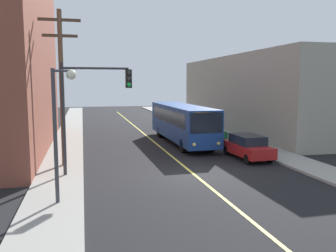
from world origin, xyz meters
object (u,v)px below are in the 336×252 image
Objects in this scene: utility_pole_near at (62,81)px; traffic_signal_left_corner at (92,97)px; parked_car_green at (208,131)px; parked_car_blue at (186,122)px; city_bus at (182,122)px; parked_car_red at (247,146)px; street_lamp_left at (60,116)px; fire_hydrant at (261,144)px.

utility_pole_near is 1.53× the size of traffic_signal_left_corner.
parked_car_green is 1.00× the size of parked_car_blue.
parked_car_red is (2.55, -7.20, -0.98)m from city_bus.
utility_pole_near is 7.19m from street_lamp_left.
parked_car_green is 0.49× the size of utility_pole_near.
street_lamp_left reaches higher than parked_car_red.
parked_car_green is at bearing -90.88° from parked_car_blue.
city_bus is at bearing -108.85° from parked_car_blue.
parked_car_red and parked_car_green have the same top height.
fire_hydrant is at bearing 32.34° from street_lamp_left.
utility_pole_near is 10.90× the size of fire_hydrant.
parked_car_green is 6.12m from fire_hydrant.
city_bus is 2.03× the size of traffic_signal_left_corner.
city_bus is at bearing 56.79° from street_lamp_left.
parked_car_red is at bearing 29.65° from street_lamp_left.
parked_car_blue is 19.54m from utility_pole_near.
parked_car_blue is at bearing 98.30° from fire_hydrant.
street_lamp_left is at bearing -107.29° from traffic_signal_left_corner.
fire_hydrant is at bearing -81.70° from parked_car_blue.
street_lamp_left reaches higher than fire_hydrant.
street_lamp_left is (-9.03, -13.79, 1.92)m from city_bus.
traffic_signal_left_corner is 4.80m from street_lamp_left.
street_lamp_left reaches higher than parked_car_green.
city_bus reaches higher than fire_hydrant.
parked_car_red reaches higher than fire_hydrant.
fire_hydrant is at bearing 6.66° from utility_pole_near.
parked_car_blue is 5.28× the size of fire_hydrant.
city_bus is 14.51× the size of fire_hydrant.
parked_car_blue is at bearing 89.12° from parked_car_green.
city_bus is 2.74× the size of parked_car_blue.
fire_hydrant is (4.65, -5.13, -1.23)m from city_bus.
city_bus is 16.59m from street_lamp_left.
parked_car_green is at bearing 44.00° from traffic_signal_left_corner.
street_lamp_left is 16.49m from fire_hydrant.
parked_car_green is at bearing 51.09° from street_lamp_left.
traffic_signal_left_corner is (-10.23, -9.88, 3.46)m from parked_car_green.
street_lamp_left is (-11.76, -21.80, 2.90)m from parked_car_blue.
parked_car_red is at bearing -90.51° from parked_car_green.
utility_pole_near reaches higher than street_lamp_left.
parked_car_red is 2.96m from fire_hydrant.
city_bus is 1.33× the size of utility_pole_near.
parked_car_red is 0.74× the size of traffic_signal_left_corner.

